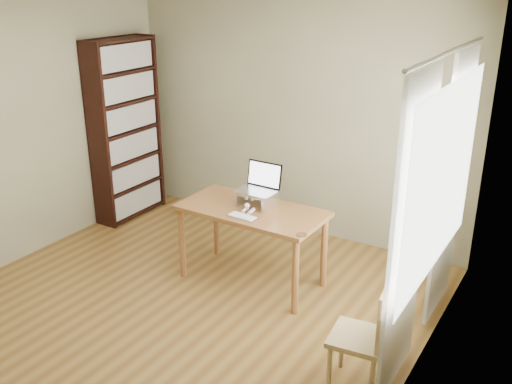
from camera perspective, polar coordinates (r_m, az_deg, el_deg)
name	(u,v)px	position (r m, az deg, el deg)	size (l,w,h in m)	color
room	(160,175)	(4.46, -9.56, 1.66)	(4.04, 4.54, 2.64)	brown
bookshelf	(126,130)	(6.83, -12.91, 6.04)	(0.30, 0.90, 2.10)	black
curtains	(432,207)	(4.34, 17.16, -1.44)	(0.03, 1.90, 2.25)	silver
desk	(252,219)	(5.25, -0.43, -2.69)	(1.36, 0.69, 0.75)	brown
laptop_stand	(256,197)	(5.24, 0.03, -0.54)	(0.32, 0.25, 0.13)	silver
laptop	(260,184)	(5.25, 0.39, 0.82)	(0.36, 0.30, 0.25)	silver
keyboard	(243,217)	(5.01, -1.35, -2.49)	(0.28, 0.13, 0.02)	silver
coaster	(302,235)	(4.70, 4.60, -4.29)	(0.09, 0.09, 0.01)	#542C1C
cat	(258,198)	(5.27, 0.21, -0.59)	(0.25, 0.49, 0.16)	#474038
chair	(367,334)	(4.09, 11.06, -13.81)	(0.41, 0.41, 0.84)	tan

